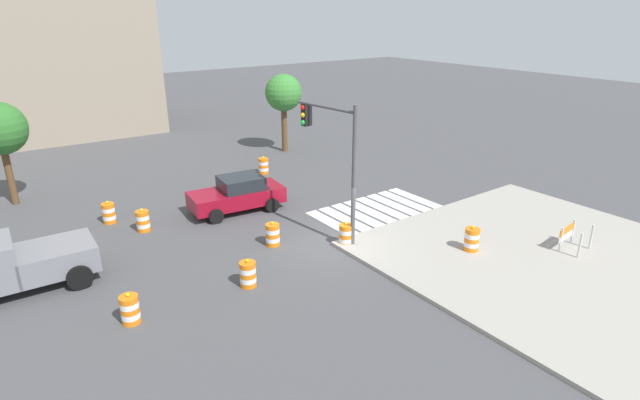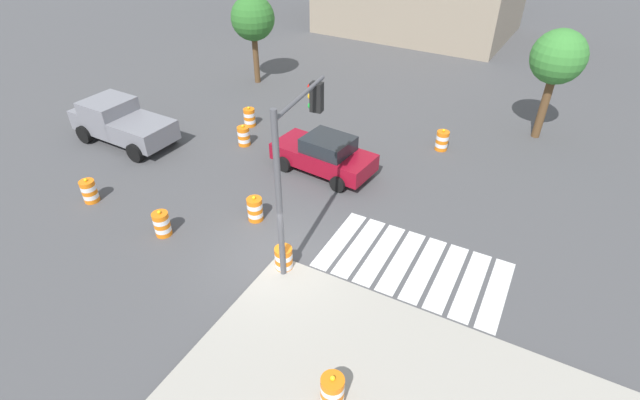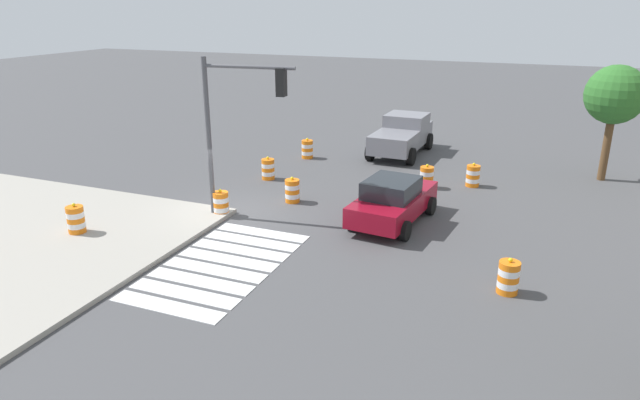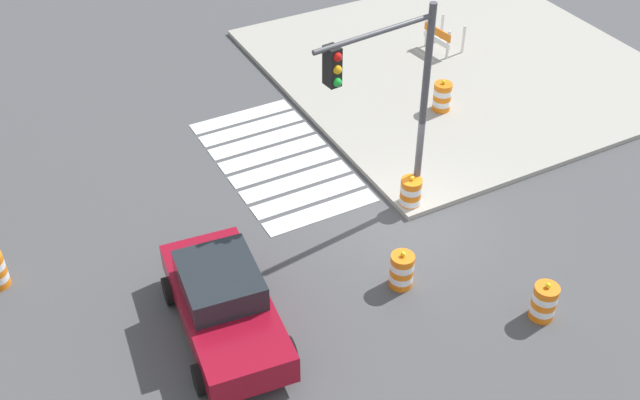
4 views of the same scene
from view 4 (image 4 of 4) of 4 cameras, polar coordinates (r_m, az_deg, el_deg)
name	(u,v)px [view 4 (image 4 of 4)]	position (r m, az deg, el deg)	size (l,w,h in m)	color
ground_plane	(408,221)	(20.32, 6.42, -1.56)	(120.00, 120.00, 0.00)	#474749
sidewalk_corner	(460,66)	(27.29, 10.18, 9.60)	(12.00, 12.00, 0.15)	#9E998E
crosswalk_stripes	(278,160)	(22.34, -3.07, 2.89)	(5.85, 3.20, 0.02)	silver
sports_car	(224,303)	(17.05, -7.01, -7.46)	(4.47, 2.49, 1.63)	maroon
traffic_barrel_crosswalk_end	(411,194)	(20.49, 6.62, 0.46)	(0.56, 0.56, 1.02)	orange
traffic_barrel_median_near	(544,302)	(18.15, 16.01, -7.15)	(0.56, 0.56, 1.02)	orange
traffic_barrel_median_far	(402,270)	(18.27, 5.98, -5.12)	(0.56, 0.56, 1.02)	orange
traffic_barrel_on_sidewalk	(442,97)	(24.39, 8.90, 7.46)	(0.56, 0.56, 1.02)	orange
construction_barricade	(441,36)	(27.73, 8.78, 11.75)	(1.32, 0.91, 1.00)	silver
traffic_light_pole	(389,86)	(18.14, 5.05, 8.28)	(0.66, 3.28, 5.50)	#4C4C51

